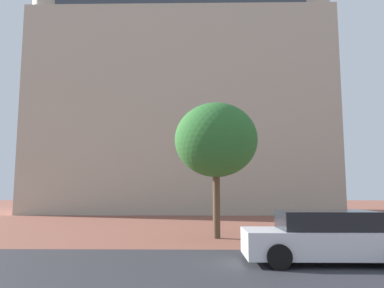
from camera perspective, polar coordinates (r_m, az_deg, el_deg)
ground_plane at (r=11.02m, az=-0.16°, el=-17.57°), size 120.00×120.00×0.00m
street_asphalt_strip at (r=9.09m, az=-0.42°, el=-19.83°), size 120.00×8.04×0.00m
landmark_building at (r=35.57m, az=-1.55°, el=6.84°), size 26.38×10.84×32.82m
car_white at (r=11.30m, az=19.98°, el=-13.36°), size 4.60×1.96×1.43m
tree_curb_far at (r=15.98m, az=3.70°, el=0.58°), size 3.55×3.55×5.74m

